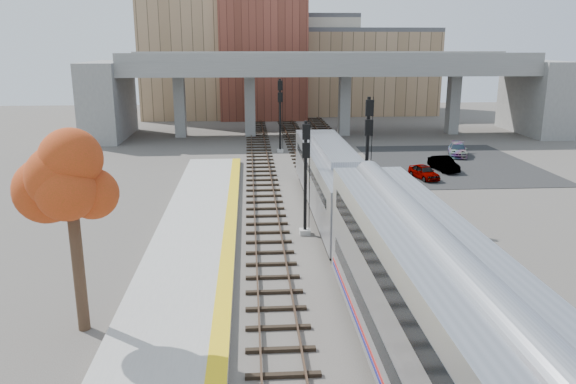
{
  "coord_description": "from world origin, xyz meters",
  "views": [
    {
      "loc": [
        -4.18,
        -20.2,
        10.57
      ],
      "look_at": [
        -2.06,
        9.91,
        2.5
      ],
      "focal_mm": 35.0,
      "sensor_mm": 36.0,
      "label": 1
    }
  ],
  "objects_px": {
    "car_a": "(424,172)",
    "locomotive": "(332,179)",
    "coach": "(473,382)",
    "car_b": "(444,164)",
    "car_c": "(458,150)",
    "signal_mast_near": "(305,182)",
    "signal_mast_mid": "(367,158)",
    "tree": "(69,178)",
    "signal_mast_far": "(280,116)"
  },
  "relations": [
    {
      "from": "car_a",
      "to": "locomotive",
      "type": "bearing_deg",
      "value": -148.13
    },
    {
      "from": "coach",
      "to": "car_b",
      "type": "relative_size",
      "value": 6.92
    },
    {
      "from": "car_c",
      "to": "car_b",
      "type": "bearing_deg",
      "value": -101.71
    },
    {
      "from": "signal_mast_near",
      "to": "signal_mast_mid",
      "type": "relative_size",
      "value": 0.87
    },
    {
      "from": "signal_mast_mid",
      "to": "tree",
      "type": "distance_m",
      "value": 19.17
    },
    {
      "from": "locomotive",
      "to": "signal_mast_mid",
      "type": "bearing_deg",
      "value": -20.59
    },
    {
      "from": "signal_mast_mid",
      "to": "car_c",
      "type": "distance_m",
      "value": 22.54
    },
    {
      "from": "signal_mast_mid",
      "to": "locomotive",
      "type": "bearing_deg",
      "value": 159.41
    },
    {
      "from": "car_a",
      "to": "car_b",
      "type": "xyz_separation_m",
      "value": [
        2.54,
        2.73,
        0.04
      ]
    },
    {
      "from": "tree",
      "to": "car_b",
      "type": "xyz_separation_m",
      "value": [
        22.79,
        25.58,
        -5.29
      ]
    },
    {
      "from": "signal_mast_far",
      "to": "tree",
      "type": "height_order",
      "value": "tree"
    },
    {
      "from": "signal_mast_near",
      "to": "car_a",
      "type": "height_order",
      "value": "signal_mast_near"
    },
    {
      "from": "locomotive",
      "to": "signal_mast_far",
      "type": "height_order",
      "value": "signal_mast_far"
    },
    {
      "from": "signal_mast_mid",
      "to": "car_b",
      "type": "bearing_deg",
      "value": 52.91
    },
    {
      "from": "signal_mast_mid",
      "to": "car_a",
      "type": "relative_size",
      "value": 2.27
    },
    {
      "from": "signal_mast_far",
      "to": "signal_mast_near",
      "type": "bearing_deg",
      "value": -90.0
    },
    {
      "from": "coach",
      "to": "car_a",
      "type": "height_order",
      "value": "coach"
    },
    {
      "from": "signal_mast_mid",
      "to": "car_c",
      "type": "xyz_separation_m",
      "value": [
        12.71,
        18.35,
        -3.12
      ]
    },
    {
      "from": "car_b",
      "to": "signal_mast_far",
      "type": "bearing_deg",
      "value": 136.19
    },
    {
      "from": "tree",
      "to": "car_a",
      "type": "distance_m",
      "value": 30.99
    },
    {
      "from": "signal_mast_far",
      "to": "tree",
      "type": "relative_size",
      "value": 0.9
    },
    {
      "from": "car_b",
      "to": "locomotive",
      "type": "bearing_deg",
      "value": -143.16
    },
    {
      "from": "signal_mast_mid",
      "to": "signal_mast_near",
      "type": "bearing_deg",
      "value": -142.21
    },
    {
      "from": "signal_mast_near",
      "to": "car_b",
      "type": "relative_size",
      "value": 1.79
    },
    {
      "from": "car_c",
      "to": "locomotive",
      "type": "bearing_deg",
      "value": -112.07
    },
    {
      "from": "signal_mast_far",
      "to": "signal_mast_mid",
      "type": "bearing_deg",
      "value": -79.24
    },
    {
      "from": "signal_mast_far",
      "to": "car_c",
      "type": "height_order",
      "value": "signal_mast_far"
    },
    {
      "from": "signal_mast_near",
      "to": "signal_mast_mid",
      "type": "xyz_separation_m",
      "value": [
        4.1,
        3.18,
        0.67
      ]
    },
    {
      "from": "coach",
      "to": "tree",
      "type": "relative_size",
      "value": 3.13
    },
    {
      "from": "coach",
      "to": "signal_mast_mid",
      "type": "distance_m",
      "value": 21.97
    },
    {
      "from": "locomotive",
      "to": "coach",
      "type": "height_order",
      "value": "coach"
    },
    {
      "from": "locomotive",
      "to": "coach",
      "type": "xyz_separation_m",
      "value": [
        -0.0,
        -22.61,
        0.52
      ]
    },
    {
      "from": "coach",
      "to": "signal_mast_mid",
      "type": "xyz_separation_m",
      "value": [
        2.0,
        21.85,
        0.97
      ]
    },
    {
      "from": "coach",
      "to": "signal_mast_mid",
      "type": "relative_size",
      "value": 3.36
    },
    {
      "from": "signal_mast_mid",
      "to": "signal_mast_far",
      "type": "height_order",
      "value": "signal_mast_mid"
    },
    {
      "from": "car_a",
      "to": "car_b",
      "type": "bearing_deg",
      "value": 33.9
    },
    {
      "from": "signal_mast_far",
      "to": "tree",
      "type": "bearing_deg",
      "value": -105.16
    },
    {
      "from": "signal_mast_mid",
      "to": "signal_mast_far",
      "type": "relative_size",
      "value": 1.04
    },
    {
      "from": "car_a",
      "to": "signal_mast_mid",
      "type": "bearing_deg",
      "value": -138.47
    },
    {
      "from": "locomotive",
      "to": "signal_mast_far",
      "type": "bearing_deg",
      "value": 95.76
    },
    {
      "from": "locomotive",
      "to": "car_a",
      "type": "height_order",
      "value": "locomotive"
    },
    {
      "from": "signal_mast_near",
      "to": "car_a",
      "type": "distance_m",
      "value": 16.82
    },
    {
      "from": "car_a",
      "to": "tree",
      "type": "bearing_deg",
      "value": -144.8
    },
    {
      "from": "locomotive",
      "to": "car_b",
      "type": "height_order",
      "value": "locomotive"
    },
    {
      "from": "locomotive",
      "to": "car_b",
      "type": "xyz_separation_m",
      "value": [
        11.23,
        11.46,
        -1.64
      ]
    },
    {
      "from": "locomotive",
      "to": "signal_mast_near",
      "type": "height_order",
      "value": "signal_mast_near"
    },
    {
      "from": "tree",
      "to": "car_b",
      "type": "bearing_deg",
      "value": 48.29
    },
    {
      "from": "coach",
      "to": "signal_mast_near",
      "type": "relative_size",
      "value": 3.86
    },
    {
      "from": "signal_mast_mid",
      "to": "tree",
      "type": "relative_size",
      "value": 0.93
    },
    {
      "from": "tree",
      "to": "signal_mast_mid",
      "type": "bearing_deg",
      "value": 44.58
    }
  ]
}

